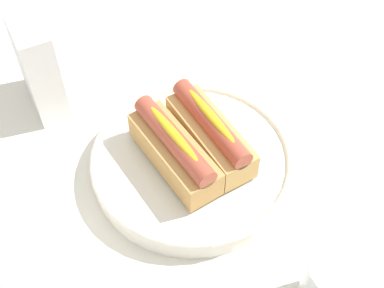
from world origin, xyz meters
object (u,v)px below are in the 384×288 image
water_glass (332,288)px  serving_bowl (192,161)px  hotdog_front (210,132)px  napkin_box (37,64)px  hotdog_back (173,149)px

water_glass → serving_bowl: bearing=6.3°
serving_bowl → hotdog_front: (-0.00, -0.03, 0.04)m
hotdog_front → napkin_box: size_ratio=1.01×
water_glass → hotdog_back: bearing=12.6°
serving_bowl → napkin_box: 0.26m
serving_bowl → hotdog_front: 0.05m
hotdog_front → water_glass: 0.24m
napkin_box → hotdog_back: bearing=-153.0°
serving_bowl → napkin_box: (0.23, 0.12, 0.06)m
serving_bowl → napkin_box: size_ratio=1.83×
hotdog_back → water_glass: (-0.24, -0.05, -0.02)m
hotdog_back → water_glass: hotdog_back is taller
serving_bowl → hotdog_back: hotdog_back is taller
napkin_box → water_glass: bearing=-157.5°
serving_bowl → water_glass: size_ratio=3.04×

